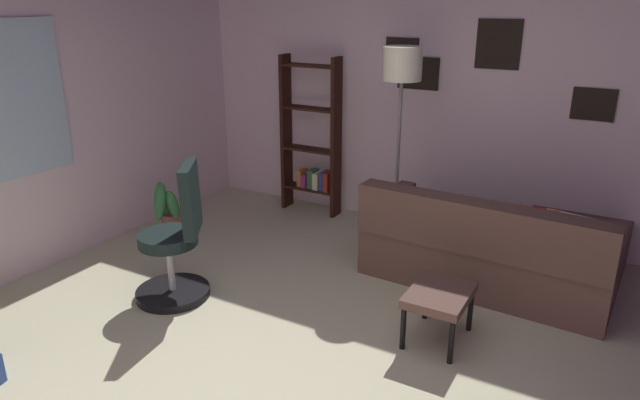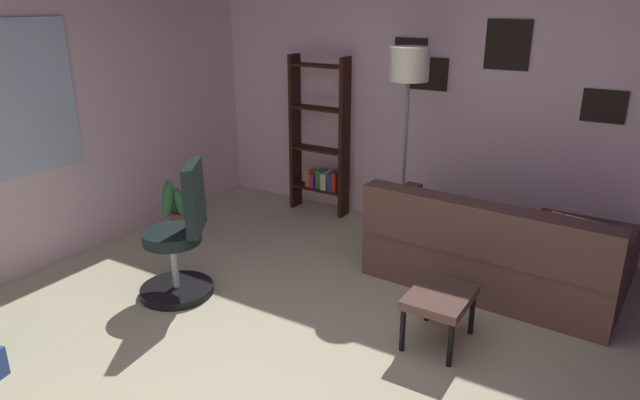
# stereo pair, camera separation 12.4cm
# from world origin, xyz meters

# --- Properties ---
(ground_plane) EXTENTS (5.41, 5.45, 0.10)m
(ground_plane) POSITION_xyz_m (0.00, 0.00, -0.05)
(ground_plane) COLOR beige
(wall_right_with_frames) EXTENTS (0.12, 5.45, 2.61)m
(wall_right_with_frames) POSITION_xyz_m (2.75, -0.00, 1.31)
(wall_right_with_frames) COLOR silver
(wall_right_with_frames) RESTS_ON ground_plane
(couch) EXTENTS (1.60, 1.96, 0.78)m
(couch) POSITION_xyz_m (1.86, -0.75, 0.28)
(couch) COLOR brown
(couch) RESTS_ON ground_plane
(footstool) EXTENTS (0.49, 0.38, 0.37)m
(footstool) POSITION_xyz_m (0.78, -0.53, 0.31)
(footstool) COLOR brown
(footstool) RESTS_ON ground_plane
(office_chair) EXTENTS (0.57, 0.58, 1.05)m
(office_chair) POSITION_xyz_m (0.37, 1.38, 0.41)
(office_chair) COLOR black
(office_chair) RESTS_ON ground_plane
(bookshelf) EXTENTS (0.18, 0.64, 1.64)m
(bookshelf) POSITION_xyz_m (2.49, 1.43, 0.73)
(bookshelf) COLOR black
(bookshelf) RESTS_ON ground_plane
(floor_lamp) EXTENTS (0.33, 0.33, 1.79)m
(floor_lamp) POSITION_xyz_m (2.08, 0.32, 1.51)
(floor_lamp) COLOR slate
(floor_lamp) RESTS_ON ground_plane
(potted_plant) EXTENTS (0.41, 0.32, 0.59)m
(potted_plant) POSITION_xyz_m (1.17, 2.22, 0.25)
(potted_plant) COLOR brown
(potted_plant) RESTS_ON ground_plane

